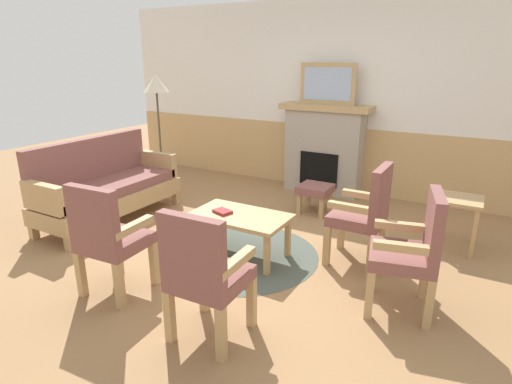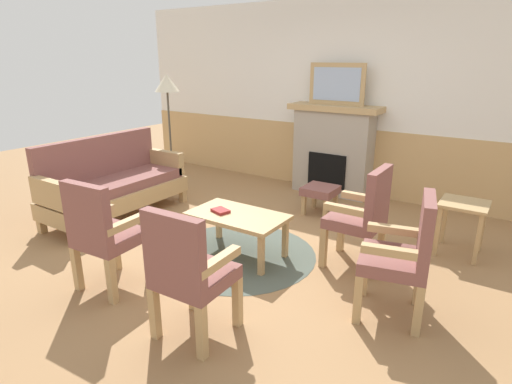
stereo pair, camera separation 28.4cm
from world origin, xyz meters
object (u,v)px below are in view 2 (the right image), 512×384
at_px(coffee_table, 238,219).
at_px(side_table, 463,213).
at_px(book_on_table, 220,211).
at_px(armchair_near_fireplace, 363,213).
at_px(footstool, 320,192).
at_px(armchair_front_center, 188,269).
at_px(couch, 114,185).
at_px(armchair_front_left, 103,231).
at_px(floor_lamp_by_couch, 167,90).
at_px(framed_picture, 337,84).
at_px(fireplace, 333,149).
at_px(armchair_by_window_left, 404,252).

distance_m(coffee_table, side_table, 2.24).
distance_m(book_on_table, armchair_near_fireplace, 1.38).
xyz_separation_m(coffee_table, book_on_table, (-0.17, -0.05, 0.07)).
bearing_deg(book_on_table, footstool, 77.31).
bearing_deg(armchair_front_center, book_on_table, 118.93).
relative_size(couch, footstool, 4.50).
relative_size(coffee_table, footstool, 2.40).
xyz_separation_m(armchair_front_left, side_table, (2.40, 2.41, -0.10)).
bearing_deg(floor_lamp_by_couch, framed_picture, 24.41).
distance_m(fireplace, footstool, 0.98).
bearing_deg(armchair_front_center, fireplace, 98.34).
distance_m(fireplace, couch, 3.03).
distance_m(couch, book_on_table, 1.77).
relative_size(book_on_table, armchair_front_center, 0.18).
distance_m(footstool, armchair_near_fireplace, 1.44).
height_order(coffee_table, armchair_by_window_left, armchair_by_window_left).
distance_m(fireplace, armchair_front_left, 3.58).
bearing_deg(side_table, armchair_front_left, -134.92).
distance_m(framed_picture, side_table, 2.48).
bearing_deg(couch, armchair_by_window_left, -3.40).
distance_m(coffee_table, armchair_front_center, 1.34).
bearing_deg(couch, side_table, 17.67).
bearing_deg(couch, coffee_table, -1.59).
bearing_deg(couch, armchair_near_fireplace, 7.34).
xyz_separation_m(couch, side_table, (3.79, 1.21, 0.04)).
xyz_separation_m(footstool, side_table, (1.67, -0.26, 0.15)).
xyz_separation_m(fireplace, armchair_front_left, (-0.50, -3.55, -0.11)).
bearing_deg(armchair_by_window_left, framed_picture, 123.42).
bearing_deg(coffee_table, armchair_by_window_left, -5.53).
height_order(armchair_front_left, floor_lamp_by_couch, floor_lamp_by_couch).
distance_m(armchair_near_fireplace, floor_lamp_by_couch, 3.62).
distance_m(fireplace, coffee_table, 2.42).
xyz_separation_m(couch, floor_lamp_by_couch, (-0.32, 1.34, 1.05)).
xyz_separation_m(armchair_near_fireplace, side_table, (0.74, 0.81, -0.10)).
xyz_separation_m(book_on_table, floor_lamp_by_couch, (-2.09, 1.45, 1.00)).
height_order(couch, footstool, couch).
xyz_separation_m(coffee_table, side_table, (1.85, 1.26, 0.05)).
relative_size(armchair_near_fireplace, armchair_front_left, 1.00).
distance_m(framed_picture, armchair_front_center, 3.82).
height_order(coffee_table, armchair_near_fireplace, armchair_near_fireplace).
height_order(armchair_near_fireplace, armchair_front_center, same).
bearing_deg(side_table, framed_picture, 149.03).
height_order(couch, armchair_by_window_left, same).
distance_m(framed_picture, couch, 3.23).
distance_m(armchair_near_fireplace, armchair_front_left, 2.30).
bearing_deg(side_table, book_on_table, -146.95).
xyz_separation_m(armchair_near_fireplace, armchair_front_center, (-0.62, -1.69, 0.00)).
bearing_deg(fireplace, footstool, -75.17).
xyz_separation_m(footstool, armchair_near_fireplace, (0.92, -1.08, 0.25)).
bearing_deg(armchair_front_left, couch, 139.23).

